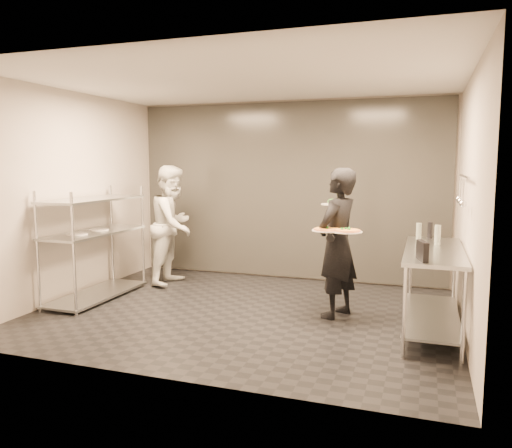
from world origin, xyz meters
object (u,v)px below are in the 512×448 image
(prep_counter, at_px, (433,276))
(bottle_clear, at_px, (438,235))
(pizza_plate_far, at_px, (347,231))
(waiter, at_px, (337,243))
(pos_monitor, at_px, (422,251))
(chef, at_px, (173,225))
(bottle_dark, at_px, (430,230))
(salad_plate, at_px, (333,203))
(pass_rack, at_px, (95,242))
(pizza_plate_near, at_px, (327,230))
(bottle_green, at_px, (419,233))

(prep_counter, height_order, bottle_clear, bottle_clear)
(pizza_plate_far, height_order, bottle_clear, bottle_clear)
(waiter, distance_m, pos_monitor, 1.36)
(pizza_plate_far, distance_m, pos_monitor, 1.11)
(chef, xyz_separation_m, bottle_dark, (3.69, -0.33, 0.12))
(pizza_plate_far, height_order, salad_plate, salad_plate)
(pass_rack, distance_m, pizza_plate_near, 3.17)
(salad_plate, height_order, bottle_green, salad_plate)
(bottle_green, height_order, bottle_clear, bottle_clear)
(salad_plate, relative_size, pos_monitor, 1.10)
(waiter, distance_m, pizza_plate_far, 0.31)
(chef, bearing_deg, bottle_dark, -95.84)
(prep_counter, relative_size, bottle_dark, 8.96)
(salad_plate, xyz_separation_m, bottle_dark, (1.15, 0.28, -0.33))
(pos_monitor, distance_m, bottle_green, 1.16)
(pass_rack, bearing_deg, prep_counter, 0.03)
(pass_rack, height_order, chef, chef)
(pass_rack, height_order, bottle_green, pass_rack)
(prep_counter, distance_m, pizza_plate_near, 1.25)
(pass_rack, distance_m, chef, 1.26)
(bottle_green, bearing_deg, pizza_plate_near, -157.41)
(waiter, xyz_separation_m, bottle_clear, (1.11, 0.06, 0.14))
(pizza_plate_near, distance_m, pizza_plate_far, 0.23)
(prep_counter, relative_size, pizza_plate_far, 5.16)
(bottle_clear, distance_m, bottle_dark, 0.49)
(chef, distance_m, bottle_green, 3.62)
(bottle_green, bearing_deg, pass_rack, -173.88)
(chef, distance_m, pizza_plate_near, 2.78)
(prep_counter, distance_m, bottle_dark, 0.87)
(pos_monitor, height_order, bottle_green, bottle_green)
(bottle_green, distance_m, bottle_clear, 0.26)
(pass_rack, height_order, pos_monitor, pass_rack)
(chef, distance_m, bottle_clear, 3.85)
(bottle_dark, bearing_deg, waiter, -152.34)
(waiter, xyz_separation_m, pizza_plate_near, (-0.09, -0.20, 0.18))
(pass_rack, distance_m, pizza_plate_far, 3.40)
(pizza_plate_far, bearing_deg, pass_rack, -179.66)
(bottle_green, xyz_separation_m, bottle_dark, (0.13, 0.33, -0.01))
(pass_rack, relative_size, pizza_plate_far, 4.59)
(pizza_plate_near, distance_m, bottle_clear, 1.23)
(pass_rack, distance_m, bottle_green, 4.19)
(prep_counter, xyz_separation_m, bottle_green, (-0.17, 0.44, 0.41))
(bottle_green, bearing_deg, bottle_dark, 68.99)
(pizza_plate_far, bearing_deg, bottle_green, 28.91)
(pizza_plate_far, bearing_deg, chef, 158.78)
(pass_rack, relative_size, bottle_clear, 7.07)
(pass_rack, xyz_separation_m, pos_monitor, (4.21, -0.72, 0.24))
(pizza_plate_near, bearing_deg, prep_counter, -1.31)
(bottle_clear, bearing_deg, bottle_dark, 98.94)
(waiter, xyz_separation_m, salad_plate, (-0.11, 0.26, 0.46))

